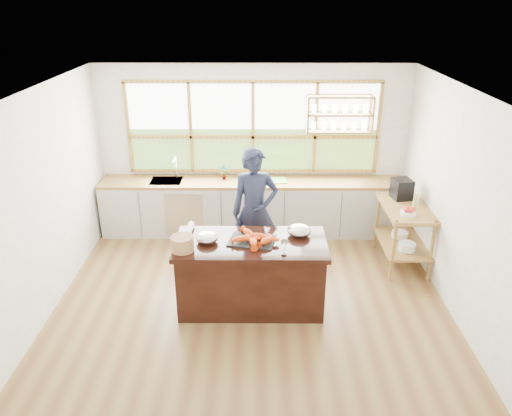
{
  "coord_description": "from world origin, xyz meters",
  "views": [
    {
      "loc": [
        0.1,
        -5.6,
        3.69
      ],
      "look_at": [
        0.06,
        0.15,
        1.2
      ],
      "focal_mm": 35.0,
      "sensor_mm": 36.0,
      "label": 1
    }
  ],
  "objects_px": {
    "island": "(251,274)",
    "cook": "(255,211)",
    "wicker_basket": "(182,244)",
    "espresso_machine": "(402,189)"
  },
  "relations": [
    {
      "from": "wicker_basket",
      "to": "cook",
      "type": "bearing_deg",
      "value": 53.96
    },
    {
      "from": "espresso_machine",
      "to": "wicker_basket",
      "type": "height_order",
      "value": "espresso_machine"
    },
    {
      "from": "espresso_machine",
      "to": "wicker_basket",
      "type": "relative_size",
      "value": 1.07
    },
    {
      "from": "wicker_basket",
      "to": "espresso_machine",
      "type": "bearing_deg",
      "value": 28.67
    },
    {
      "from": "island",
      "to": "cook",
      "type": "xyz_separation_m",
      "value": [
        0.04,
        0.94,
        0.44
      ]
    },
    {
      "from": "island",
      "to": "cook",
      "type": "distance_m",
      "value": 1.04
    },
    {
      "from": "espresso_machine",
      "to": "cook",
      "type": "bearing_deg",
      "value": -178.44
    },
    {
      "from": "island",
      "to": "cook",
      "type": "height_order",
      "value": "cook"
    },
    {
      "from": "island",
      "to": "cook",
      "type": "relative_size",
      "value": 1.03
    },
    {
      "from": "cook",
      "to": "wicker_basket",
      "type": "distance_m",
      "value": 1.43
    }
  ]
}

